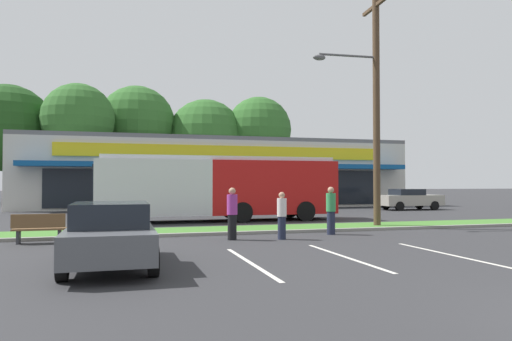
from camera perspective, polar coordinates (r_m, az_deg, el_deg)
The scene contains 20 objects.
grass_median at distance 19.86m, azimuth 4.85°, elevation -6.91°, with size 56.00×2.20×0.12m, color #427A2D.
curb_lip at distance 18.73m, azimuth 6.17°, elevation -7.24°, with size 56.00×0.24×0.12m, color gray.
parking_stripe_0 at distance 11.72m, azimuth -0.69°, elevation -11.01°, with size 0.12×4.80×0.01m, color silver.
parking_stripe_1 at distance 12.83m, azimuth 10.65°, elevation -10.16°, with size 0.12×4.80×0.01m, color silver.
parking_stripe_2 at distance 14.01m, azimuth 22.30°, elevation -9.33°, with size 0.12×4.80×0.01m, color silver.
storefront_building at distance 40.76m, azimuth -5.10°, elevation -0.35°, with size 30.33×12.44×5.47m.
tree_far_left at distance 51.29m, azimuth -27.65°, elevation 4.52°, with size 8.37×8.37×11.33m.
tree_left at distance 47.97m, azimuth -20.60°, elevation 5.78°, with size 6.73×6.73×11.30m.
tree_mid_left at distance 51.97m, azimuth -14.13°, elevation 5.44°, with size 8.03×8.03×12.18m.
tree_mid at distance 52.55m, azimuth -6.09°, elevation 3.97°, with size 8.35×8.35×11.09m.
tree_mid_right at distance 53.23m, azimuth 0.33°, elevation 4.93°, with size 7.29×7.29×11.53m.
utility_pole at distance 21.30m, azimuth 13.93°, elevation 8.11°, with size 3.02×2.40×10.25m.
city_bus at distance 24.09m, azimuth -4.45°, elevation -1.89°, with size 12.05×2.72×3.25m.
bus_stop_bench at distance 16.77m, azimuth -24.63°, elevation -6.27°, with size 1.60×0.45×0.95m.
car_0 at distance 11.47m, azimuth -17.07°, elevation -7.34°, with size 1.98×4.50×1.49m.
car_1 at distance 29.78m, azimuth -13.95°, elevation -3.64°, with size 4.54×1.95×1.55m.
car_3 at distance 35.75m, azimuth 17.94°, elevation -3.27°, with size 4.52×2.00×1.49m.
pedestrian_near_bench at distance 16.21m, azimuth -2.88°, elevation -5.20°, with size 0.36×0.36×1.78m.
pedestrian_by_pole at distance 16.35m, azimuth 3.12°, elevation -5.43°, with size 0.33×0.33×1.62m.
pedestrian_mid at distance 18.08m, azimuth 9.00°, elevation -4.77°, with size 0.36×0.36×1.79m.
Camera 1 is at (-6.98, -4.50, 1.95)m, focal length 33.28 mm.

